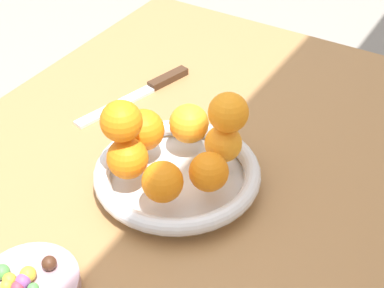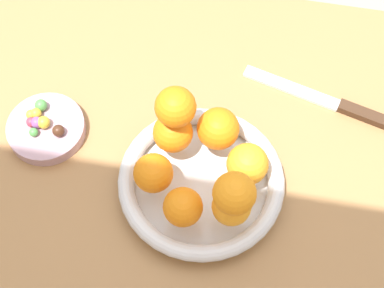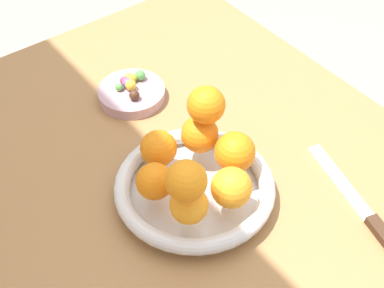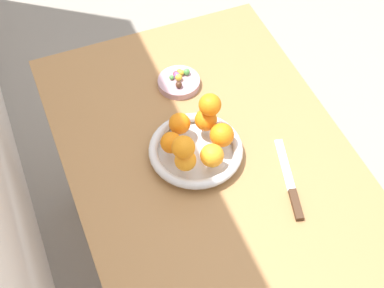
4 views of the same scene
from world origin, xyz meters
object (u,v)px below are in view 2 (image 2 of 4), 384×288
Objects in this scene: candy_ball_6 at (41,105)px; candy_ball_2 at (31,114)px; orange_5 at (221,129)px; orange_4 at (247,164)px; candy_ball_3 at (36,113)px; orange_3 at (231,206)px; candy_ball_1 at (31,122)px; orange_7 at (234,193)px; candy_ball_4 at (58,131)px; candy_ball_0 at (33,133)px; candy_dish at (46,129)px; candy_ball_7 at (44,122)px; orange_2 at (183,207)px; orange_6 at (175,107)px; candy_ball_5 at (37,123)px; dining_table at (211,192)px; fruit_bowl at (201,182)px; orange_1 at (153,173)px; orange_0 at (173,133)px; knife at (329,102)px.

candy_ball_2 is at bearing 57.90° from candy_ball_6.
candy_ball_6 is at bearing -2.79° from orange_5.
candy_ball_3 is at bearing -8.05° from orange_4.
candy_ball_1 is (0.34, -0.10, -0.04)m from orange_3.
orange_7 reaches higher than candy_ball_1.
orange_5 reaches higher than orange_3.
candy_ball_2 is at bearing -22.46° from candy_ball_4.
candy_ball_3 is (0.01, -0.04, 0.00)m from candy_ball_0.
orange_5 is 0.30m from candy_ball_0.
candy_ball_7 is at bearing 125.20° from candy_dish.
candy_ball_1 is at bearing 78.22° from candy_ball_6.
orange_4 is (-0.08, -0.08, 0.00)m from orange_2.
candy_ball_6 is at bearing -87.19° from candy_ball_0.
orange_6 is 4.17× the size of candy_ball_0.
candy_ball_5 is 0.03m from candy_ball_6.
candy_dish is 8.03× the size of candy_ball_2.
dining_table is 18.13× the size of orange_6.
fruit_bowl is 13.35× the size of candy_ball_5.
orange_1 is at bearing -14.15° from orange_3.
candy_ball_3 is at bearing 76.70° from candy_ball_6.
candy_ball_0 is at bearing 87.74° from candy_ball_5.
orange_4 is (-0.13, -0.04, 0.00)m from orange_1.
orange_2 is 0.30m from candy_ball_1.
orange_7 is at bearing 134.92° from orange_0.
orange_1 is 0.22m from candy_ball_0.
candy_ball_0 is (0.29, 0.04, -0.04)m from orange_5.
candy_ball_3 is 0.02m from candy_ball_7.
orange_5 is 4.05× the size of candy_ball_1.
orange_7 is at bearing 80.83° from orange_4.
orange_3 is 2.98× the size of candy_ball_5.
orange_4 is 3.98× the size of candy_ball_2.
orange_6 is 0.25m from candy_ball_0.
orange_7 reaches higher than orange_3.
orange_4 reaches higher than candy_ball_5.
candy_ball_3 is 0.02m from candy_ball_6.
orange_0 is at bearing 14.37° from orange_5.
orange_5 is (-0.07, -0.02, 0.00)m from orange_0.
orange_6 is at bearing -47.32° from orange_3.
orange_4 reaches higher than knife.
orange_5 reaches higher than orange_0.
candy_ball_6 reaches higher than candy_dish.
dining_table is 0.28m from candy_ball_4.
candy_ball_5 reaches higher than candy_dish.
orange_0 is 0.23m from candy_ball_0.
fruit_bowl is at bearing 173.24° from candy_ball_0.
candy_ball_4 is (0.30, -0.02, -0.04)m from orange_4.
orange_6 reaches higher than candy_ball_3.
candy_ball_7 is at bearing -3.84° from dining_table.
orange_2 is 0.14m from orange_6.
orange_3 is 2.91× the size of candy_ball_4.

